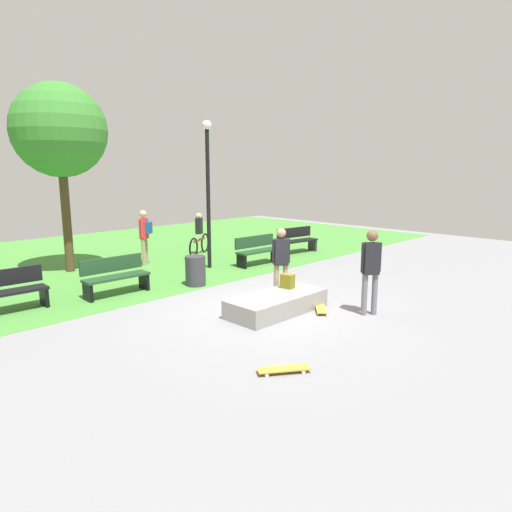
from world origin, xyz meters
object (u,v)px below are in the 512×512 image
object	(u,v)px
backpack_on_ledge	(287,281)
skateboard_spare	(284,369)
park_bench_far_left	(6,291)
park_bench_far_right	(258,250)
skater_performing_trick	(371,265)
concrete_ledge	(277,303)
pedestrian_with_backpack	(145,232)
trash_bin	(195,271)
cyclist_on_bicycle	(199,237)
skater_watching	(281,258)
tree_young_birch	(60,131)
park_bench_near_path	(115,275)
park_bench_near_lamppost	(297,240)
skateboard_by_ledge	(320,308)
lamp_post	(208,181)

from	to	relation	value
backpack_on_ledge	skateboard_spare	world-z (taller)	backpack_on_ledge
park_bench_far_left	park_bench_far_right	bearing A→B (deg)	-2.82
backpack_on_ledge	skater_performing_trick	xyz separation A→B (m)	(0.68, -1.67, 0.51)
concrete_ledge	pedestrian_with_backpack	world-z (taller)	pedestrian_with_backpack
trash_bin	cyclist_on_bicycle	bearing A→B (deg)	50.38
skateboard_spare	cyclist_on_bicycle	size ratio (longest dim) A/B	0.48
backpack_on_ledge	pedestrian_with_backpack	distance (m)	6.03
skater_watching	pedestrian_with_backpack	distance (m)	5.58
concrete_ledge	park_bench_far_right	xyz separation A→B (m)	(3.19, 3.71, 0.29)
concrete_ledge	cyclist_on_bicycle	xyz separation A→B (m)	(2.95, 6.38, 0.44)
skater_watching	tree_young_birch	distance (m)	7.44
cyclist_on_bicycle	pedestrian_with_backpack	bearing A→B (deg)	-175.49
backpack_on_ledge	pedestrian_with_backpack	world-z (taller)	pedestrian_with_backpack
backpack_on_ledge	cyclist_on_bicycle	world-z (taller)	cyclist_on_bicycle
skater_performing_trick	cyclist_on_bicycle	size ratio (longest dim) A/B	1.12
backpack_on_ledge	skateboard_spare	size ratio (longest dim) A/B	0.41
concrete_ledge	backpack_on_ledge	xyz separation A→B (m)	(0.56, 0.19, 0.35)
cyclist_on_bicycle	park_bench_near_path	bearing A→B (deg)	-150.28
skater_performing_trick	park_bench_far_right	distance (m)	5.58
park_bench_near_path	pedestrian_with_backpack	distance (m)	3.49
skater_watching	skateboard_spare	distance (m)	4.05
skateboard_spare	skater_performing_trick	bearing A→B (deg)	9.51
skateboard_spare	pedestrian_with_backpack	bearing A→B (deg)	71.58
park_bench_near_lamppost	backpack_on_ledge	bearing A→B (deg)	-142.20
park_bench_far_right	trash_bin	bearing A→B (deg)	-167.34
concrete_ledge	park_bench_near_path	xyz separation A→B (m)	(-1.73, 3.71, 0.29)
skateboard_spare	backpack_on_ledge	bearing A→B (deg)	40.02
skateboard_by_ledge	pedestrian_with_backpack	xyz separation A→B (m)	(-0.09, 6.79, 0.98)
park_bench_far_left	park_bench_far_right	size ratio (longest dim) A/B	0.99
skateboard_spare	park_bench_near_path	size ratio (longest dim) A/B	0.48
skater_performing_trick	park_bench_near_lamppost	bearing A→B (deg)	51.86
skater_performing_trick	skateboard_by_ledge	world-z (taller)	skater_performing_trick
skater_watching	park_bench_far_left	xyz separation A→B (m)	(-4.87, 3.45, -0.50)
park_bench_far_left	pedestrian_with_backpack	distance (m)	5.19
park_bench_near_path	park_bench_near_lamppost	world-z (taller)	same
skater_performing_trick	cyclist_on_bicycle	world-z (taller)	skater_performing_trick
trash_bin	pedestrian_with_backpack	xyz separation A→B (m)	(0.46, 3.16, 0.66)
skater_performing_trick	park_bench_near_lamppost	size ratio (longest dim) A/B	1.09
backpack_on_ledge	skater_performing_trick	size ratio (longest dim) A/B	0.18
park_bench_far_right	pedestrian_with_backpack	distance (m)	3.60
skateboard_by_ledge	trash_bin	size ratio (longest dim) A/B	0.93
trash_bin	skateboard_by_ledge	bearing A→B (deg)	-81.25
park_bench_far_right	park_bench_near_lamppost	distance (m)	2.50
backpack_on_ledge	park_bench_far_right	size ratio (longest dim) A/B	0.20
concrete_ledge	backpack_on_ledge	distance (m)	0.69
tree_young_birch	backpack_on_ledge	bearing A→B (deg)	-73.76
pedestrian_with_backpack	backpack_on_ledge	bearing A→B (deg)	-90.85
backpack_on_ledge	cyclist_on_bicycle	size ratio (longest dim) A/B	0.20
skater_performing_trick	skater_watching	bearing A→B (deg)	101.29
skater_performing_trick	lamp_post	distance (m)	6.16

